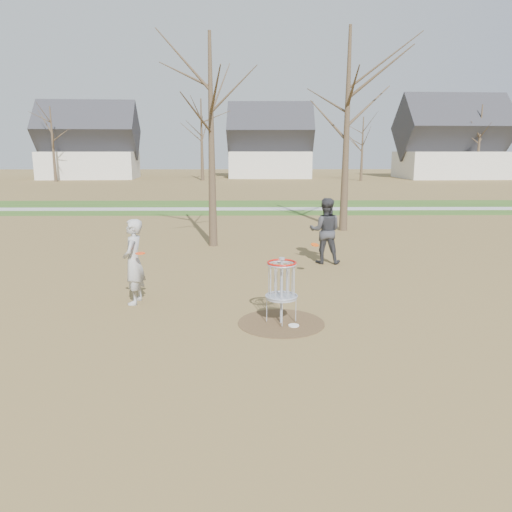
{
  "coord_description": "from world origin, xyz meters",
  "views": [
    {
      "loc": [
        -0.65,
        -9.79,
        3.53
      ],
      "look_at": [
        -0.5,
        1.5,
        1.1
      ],
      "focal_mm": 35.0,
      "sensor_mm": 36.0,
      "label": 1
    }
  ],
  "objects_px": {
    "disc_golf_basket": "(282,280)",
    "disc_grounded": "(294,325)",
    "player_throwing": "(325,231)",
    "player_standing": "(134,262)"
  },
  "relations": [
    {
      "from": "disc_golf_basket",
      "to": "disc_grounded",
      "type": "bearing_deg",
      "value": -39.87
    },
    {
      "from": "player_throwing",
      "to": "disc_golf_basket",
      "type": "relative_size",
      "value": 1.52
    },
    {
      "from": "player_throwing",
      "to": "disc_grounded",
      "type": "xyz_separation_m",
      "value": [
        -1.48,
        -5.76,
        -1.01
      ]
    },
    {
      "from": "disc_golf_basket",
      "to": "player_throwing",
      "type": "bearing_deg",
      "value": 72.8
    },
    {
      "from": "player_throwing",
      "to": "disc_grounded",
      "type": "relative_size",
      "value": 9.33
    },
    {
      "from": "player_throwing",
      "to": "disc_golf_basket",
      "type": "distance_m",
      "value": 5.82
    },
    {
      "from": "disc_grounded",
      "to": "disc_golf_basket",
      "type": "relative_size",
      "value": 0.16
    },
    {
      "from": "disc_grounded",
      "to": "disc_golf_basket",
      "type": "bearing_deg",
      "value": 140.13
    },
    {
      "from": "disc_golf_basket",
      "to": "player_standing",
      "type": "bearing_deg",
      "value": 156.77
    },
    {
      "from": "player_standing",
      "to": "disc_grounded",
      "type": "distance_m",
      "value": 4.04
    }
  ]
}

